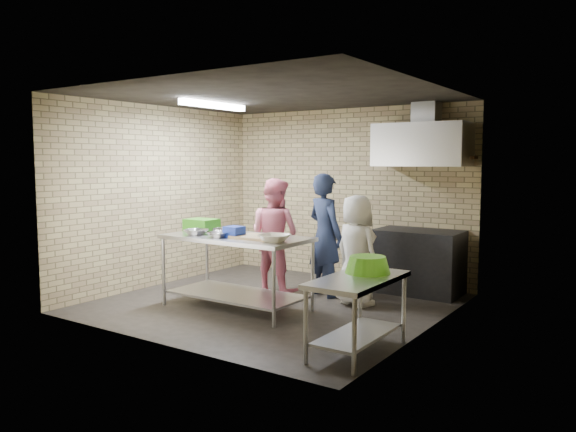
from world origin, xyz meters
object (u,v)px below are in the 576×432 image
object	(u,v)px
green_basin	(368,265)
side_counter	(358,315)
bottle_green	(458,151)
woman_white	(356,250)
bottle_red	(430,150)
prep_table	(237,272)
stove	(418,262)
blue_tub	(234,232)
green_crate	(202,225)
man_navy	(325,235)
woman_pink	(275,235)

from	to	relation	value
green_basin	side_counter	bearing A→B (deg)	-85.43
bottle_green	green_basin	bearing A→B (deg)	-90.42
green_basin	woman_white	world-z (taller)	woman_white
side_counter	green_basin	size ratio (longest dim) A/B	2.61
bottle_red	prep_table	bearing A→B (deg)	-125.15
stove	bottle_green	distance (m)	1.65
side_counter	blue_tub	world-z (taller)	blue_tub
bottle_red	stove	bearing A→B (deg)	-101.77
side_counter	green_crate	distance (m)	2.92
green_crate	prep_table	bearing A→B (deg)	-9.73
bottle_green	man_navy	distance (m)	2.18
woman_pink	woman_white	distance (m)	1.34
man_navy	stove	bearing A→B (deg)	-117.18
side_counter	woman_pink	size ratio (longest dim) A/B	0.74
prep_table	side_counter	world-z (taller)	prep_table
side_counter	woman_pink	bearing A→B (deg)	142.34
blue_tub	side_counter	bearing A→B (deg)	-15.33
green_basin	bottle_red	world-z (taller)	bottle_red
stove	green_crate	world-z (taller)	green_crate
side_counter	man_navy	size ratio (longest dim) A/B	0.70
green_basin	blue_tub	bearing A→B (deg)	171.44
bottle_green	man_navy	size ratio (longest dim) A/B	0.09
stove	woman_pink	world-z (taller)	woman_pink
blue_tub	bottle_green	world-z (taller)	bottle_green
side_counter	blue_tub	size ratio (longest dim) A/B	5.80
side_counter	woman_pink	xyz separation A→B (m)	(-2.20, 1.70, 0.44)
green_basin	bottle_green	world-z (taller)	bottle_green
side_counter	man_navy	bearing A→B (deg)	128.08
prep_table	woman_white	world-z (taller)	woman_white
woman_white	stove	bearing A→B (deg)	-91.18
bottle_red	green_basin	bearing A→B (deg)	-82.10
prep_table	bottle_red	distance (m)	3.26
bottle_green	woman_pink	bearing A→B (deg)	-149.69
side_counter	bottle_green	distance (m)	3.41
side_counter	green_basin	xyz separation A→B (m)	(-0.02, 0.25, 0.46)
man_navy	woman_white	xyz separation A→B (m)	(0.60, -0.21, -0.13)
prep_table	blue_tub	world-z (taller)	blue_tub
green_crate	bottle_red	size ratio (longest dim) A/B	2.30
green_basin	bottle_red	distance (m)	3.01
blue_tub	man_navy	distance (m)	1.43
woman_pink	prep_table	bearing A→B (deg)	101.21
bottle_red	side_counter	bearing A→B (deg)	-82.38
bottle_green	woman_white	distance (m)	2.05
green_basin	bottle_red	xyz separation A→B (m)	(-0.38, 2.74, 1.19)
prep_table	bottle_green	xyz separation A→B (m)	(2.05, 2.34, 1.55)
woman_pink	woman_white	world-z (taller)	woman_pink
side_counter	woman_pink	distance (m)	2.82
man_navy	woman_pink	xyz separation A→B (m)	(-0.74, -0.17, -0.04)
stove	bottle_green	world-z (taller)	bottle_green
green_crate	bottle_red	bearing A→B (deg)	43.41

